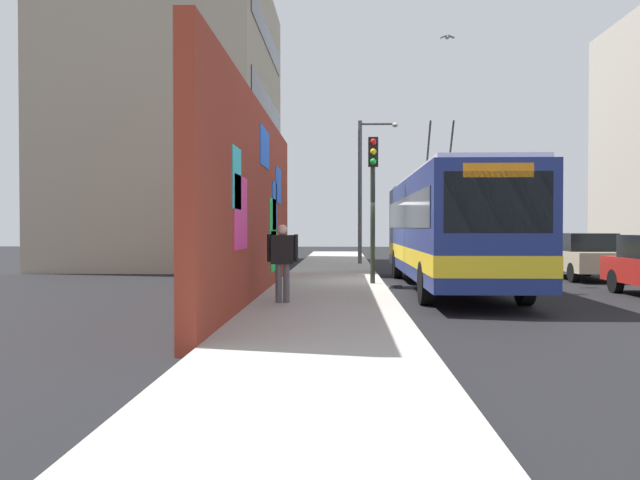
# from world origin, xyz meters

# --- Properties ---
(ground_plane) EXTENTS (80.00, 80.00, 0.00)m
(ground_plane) POSITION_xyz_m (0.00, 0.00, 0.00)
(ground_plane) COLOR black
(sidewalk_slab) EXTENTS (48.00, 3.20, 0.15)m
(sidewalk_slab) POSITION_xyz_m (0.00, 1.60, 0.07)
(sidewalk_slab) COLOR #ADA8A0
(sidewalk_slab) RESTS_ON ground_plane
(graffiti_wall) EXTENTS (14.40, 0.32, 4.76)m
(graffiti_wall) POSITION_xyz_m (-3.79, 3.35, 2.38)
(graffiti_wall) COLOR maroon
(graffiti_wall) RESTS_ON ground_plane
(building_far_left) EXTENTS (12.93, 8.80, 13.44)m
(building_far_left) POSITION_xyz_m (11.10, 9.20, 6.72)
(building_far_left) COLOR #9E937F
(building_far_left) RESTS_ON ground_plane
(city_bus) EXTENTS (12.08, 2.53, 5.04)m
(city_bus) POSITION_xyz_m (-0.97, -1.80, 1.81)
(city_bus) COLOR navy
(city_bus) RESTS_ON ground_plane
(parked_car_champagne) EXTENTS (4.59, 1.77, 1.58)m
(parked_car_champagne) POSITION_xyz_m (2.96, -7.00, 0.83)
(parked_car_champagne) COLOR #C6B793
(parked_car_champagne) RESTS_ON ground_plane
(parked_car_black) EXTENTS (4.93, 1.92, 1.58)m
(parked_car_black) POSITION_xyz_m (9.32, -7.00, 0.84)
(parked_car_black) COLOR black
(parked_car_black) RESTS_ON ground_plane
(pedestrian_near_wall) EXTENTS (0.23, 0.68, 1.69)m
(pedestrian_near_wall) POSITION_xyz_m (-5.73, 2.52, 1.14)
(pedestrian_near_wall) COLOR #595960
(pedestrian_near_wall) RESTS_ON sidewalk_slab
(traffic_light) EXTENTS (0.49, 0.28, 4.23)m
(traffic_light) POSITION_xyz_m (-0.97, 0.35, 3.00)
(traffic_light) COLOR #2D382D
(traffic_light) RESTS_ON sidewalk_slab
(street_lamp) EXTENTS (0.44, 1.80, 6.42)m
(street_lamp) POSITION_xyz_m (9.49, 0.24, 3.85)
(street_lamp) COLOR #4C4C51
(street_lamp) RESTS_ON sidewalk_slab
(flying_pigeons) EXTENTS (7.11, 3.59, 0.49)m
(flying_pigeons) POSITION_xyz_m (1.67, -1.10, 8.96)
(flying_pigeons) COLOR gray
(curbside_puddle) EXTENTS (1.19, 1.19, 0.00)m
(curbside_puddle) POSITION_xyz_m (-0.38, -0.60, 0.00)
(curbside_puddle) COLOR black
(curbside_puddle) RESTS_ON ground_plane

